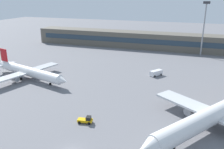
{
  "coord_description": "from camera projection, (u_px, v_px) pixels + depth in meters",
  "views": [
    {
      "loc": [
        20.54,
        -34.62,
        29.85
      ],
      "look_at": [
        -5.48,
        40.0,
        3.0
      ],
      "focal_mm": 38.27,
      "sensor_mm": 36.0,
      "label": 1
    }
  ],
  "objects": [
    {
      "name": "ground_plane",
      "position": [
        127.0,
        84.0,
        82.72
      ],
      "size": [
        400.0,
        400.0,
        0.0
      ],
      "primitive_type": "plane",
      "color": "slate"
    },
    {
      "name": "terminal_building",
      "position": [
        156.0,
        41.0,
        134.94
      ],
      "size": [
        144.77,
        12.13,
        9.0
      ],
      "color": "#5B564C",
      "rests_on": "ground_plane"
    },
    {
      "name": "airplane_near",
      "position": [
        212.0,
        116.0,
        54.27
      ],
      "size": [
        30.36,
        40.57,
        11.57
      ],
      "color": "silver",
      "rests_on": "ground_plane"
    },
    {
      "name": "airplane_mid",
      "position": [
        29.0,
        72.0,
        86.86
      ],
      "size": [
        37.79,
        26.85,
        9.51
      ],
      "color": "white",
      "rests_on": "ground_plane"
    },
    {
      "name": "baggage_tug_yellow",
      "position": [
        86.0,
        120.0,
        57.86
      ],
      "size": [
        3.8,
        2.31,
        1.75
      ],
      "color": "#F2B20C",
      "rests_on": "ground_plane"
    },
    {
      "name": "service_van_white",
      "position": [
        156.0,
        73.0,
        91.16
      ],
      "size": [
        4.6,
        5.42,
        2.08
      ],
      "color": "white",
      "rests_on": "ground_plane"
    },
    {
      "name": "floodlight_tower_west",
      "position": [
        204.0,
        25.0,
        116.58
      ],
      "size": [
        3.2,
        0.8,
        26.43
      ],
      "color": "gray",
      "rests_on": "ground_plane"
    }
  ]
}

